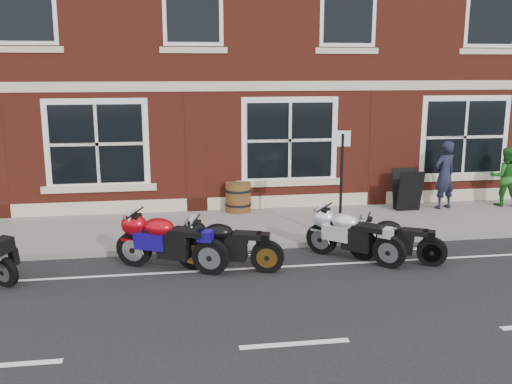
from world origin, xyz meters
TOP-DOWN VIEW (x-y plane):
  - ground at (0.00, 0.00)m, footprint 80.00×80.00m
  - sidewalk at (0.00, 3.00)m, footprint 30.00×3.00m
  - kerb at (0.00, 1.42)m, footprint 30.00×0.16m
  - pub_building at (0.00, 10.50)m, footprint 24.00×12.00m
  - moto_sport_red at (-1.74, 0.38)m, footprint 2.17×1.14m
  - moto_sport_black at (-0.63, 0.19)m, footprint 2.06×0.77m
  - moto_sport_silver at (1.97, 0.40)m, footprint 1.67×1.60m
  - moto_naked_black at (2.77, 0.14)m, footprint 1.79×0.98m
  - pedestrian_left at (5.63, 3.82)m, footprint 0.78×0.63m
  - pedestrian_right at (7.42, 3.87)m, footprint 0.93×0.80m
  - a_board_sign at (4.57, 3.78)m, footprint 0.67×0.45m
  - barrel_planter at (0.08, 4.30)m, footprint 0.71×0.71m
  - parking_sign at (2.04, 1.55)m, footprint 0.34×0.06m

SIDE VIEW (x-z plane):
  - ground at x=0.00m, z-range 0.00..0.00m
  - sidewalk at x=0.00m, z-range 0.00..0.12m
  - kerb at x=0.00m, z-range 0.00..0.12m
  - moto_naked_black at x=2.77m, z-range 0.07..0.94m
  - barrel_planter at x=0.08m, z-range 0.12..0.90m
  - moto_sport_black at x=-0.63m, z-range 0.07..1.02m
  - moto_sport_silver at x=1.97m, z-range 0.07..1.05m
  - moto_sport_red at x=-1.74m, z-range 0.08..1.13m
  - a_board_sign at x=4.57m, z-range 0.12..1.23m
  - pedestrian_right at x=7.42m, z-range 0.12..1.74m
  - pedestrian_left at x=5.63m, z-range 0.12..1.96m
  - parking_sign at x=2.04m, z-range 0.31..2.72m
  - pub_building at x=0.00m, z-range 0.00..12.00m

